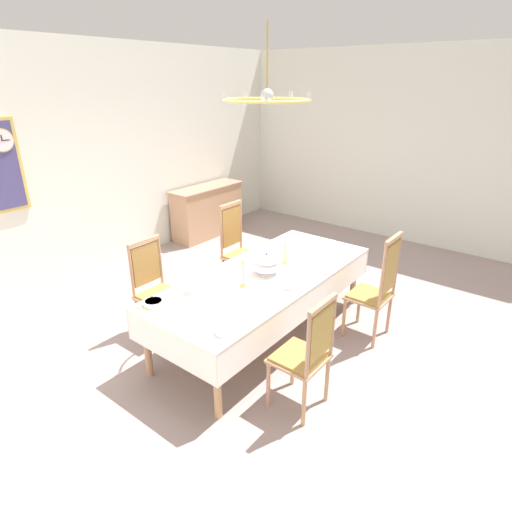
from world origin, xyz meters
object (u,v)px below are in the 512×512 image
(chair_north_b, at_px, (238,247))
(bowl_near_left, at_px, (153,302))
(chair_south_a, at_px, (306,353))
(bowl_near_right, at_px, (319,272))
(bowl_far_left, at_px, (291,285))
(candlestick_east, at_px, (285,252))
(bowl_far_right, at_px, (225,331))
(spoon_primary, at_px, (140,309))
(sideboard, at_px, (208,211))
(mounted_clock, at_px, (1,140))
(spoon_secondary, at_px, (323,269))
(chair_north_a, at_px, (156,287))
(candlestick_west, at_px, (243,272))
(chandelier, at_px, (267,99))
(soup_tureen, at_px, (266,264))
(chair_south_b, at_px, (376,288))
(dining_table, at_px, (265,280))

(chair_north_b, xyz_separation_m, bowl_near_left, (-1.85, -0.54, 0.17))
(chair_south_a, relative_size, bowl_near_right, 5.66)
(chair_north_b, bearing_deg, bowl_far_left, 60.07)
(candlestick_east, bearing_deg, bowl_far_right, -164.00)
(spoon_primary, xyz_separation_m, sideboard, (3.29, 2.36, -0.30))
(spoon_primary, bearing_deg, mounted_clock, 73.22)
(chair_south_a, relative_size, spoon_secondary, 6.10)
(chair_north_a, bearing_deg, chair_south_a, 90.00)
(candlestick_west, distance_m, chandelier, 1.63)
(candlestick_west, xyz_separation_m, bowl_far_left, (0.29, -0.38, -0.13))
(chair_north_b, height_order, mounted_clock, mounted_clock)
(chair_south_a, height_order, candlestick_east, same)
(chair_north_a, height_order, soup_tureen, chair_north_a)
(chair_north_b, distance_m, spoon_secondary, 1.40)
(chair_south_b, relative_size, bowl_far_left, 6.59)
(chair_north_a, xyz_separation_m, mounted_clock, (-0.40, 2.09, 1.43))
(soup_tureen, relative_size, bowl_near_left, 1.60)
(chair_south_b, bearing_deg, chair_south_a, 179.68)
(candlestick_west, height_order, bowl_near_left, candlestick_west)
(chair_north_a, distance_m, candlestick_east, 1.47)
(candlestick_west, height_order, mounted_clock, mounted_clock)
(chandelier, bearing_deg, dining_table, 89.80)
(bowl_far_left, distance_m, mounted_clock, 3.78)
(chair_south_b, height_order, chandelier, chandelier)
(spoon_secondary, height_order, mounted_clock, mounted_clock)
(candlestick_east, height_order, bowl_far_right, candlestick_east)
(chair_south_a, xyz_separation_m, candlestick_east, (1.07, 0.96, 0.31))
(chair_south_b, bearing_deg, bowl_near_left, 143.24)
(chair_north_b, relative_size, candlestick_west, 3.14)
(soup_tureen, bearing_deg, sideboard, 54.72)
(dining_table, height_order, spoon_secondary, spoon_secondary)
(bowl_far_left, bearing_deg, chair_south_a, -137.39)
(chandelier, bearing_deg, mounted_clock, 109.90)
(mounted_clock, bearing_deg, bowl_far_right, -90.01)
(chair_north_a, distance_m, bowl_near_right, 1.77)
(sideboard, height_order, mounted_clock, mounted_clock)
(spoon_secondary, height_order, chandelier, chandelier)
(chair_south_a, relative_size, mounted_clock, 3.97)
(bowl_near_right, xyz_separation_m, bowl_far_left, (-0.44, 0.07, 0.00))
(bowl_far_left, bearing_deg, bowl_far_right, -177.61)
(bowl_near_left, bearing_deg, spoon_primary, 168.77)
(dining_table, bearing_deg, bowl_near_left, 160.15)
(bowl_far_right, bearing_deg, spoon_secondary, 0.10)
(soup_tureen, xyz_separation_m, bowl_near_right, (0.35, -0.44, -0.09))
(chair_north_a, distance_m, candlestick_west, 1.07)
(dining_table, xyz_separation_m, chandelier, (-0.00, -0.00, 1.82))
(chair_south_a, height_order, spoon_primary, chair_south_a)
(sideboard, bearing_deg, chandelier, 54.46)
(chandelier, bearing_deg, chair_south_a, -126.47)
(chair_north_a, height_order, candlestick_east, chair_north_a)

